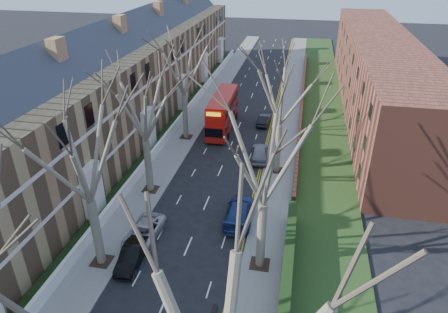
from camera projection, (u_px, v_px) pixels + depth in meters
The scene contains 17 objects.
pavement_left at pixel (206, 106), 57.94m from camera, with size 3.00×102.00×0.12m, color slate.
pavement_right at pixel (289, 112), 55.83m from camera, with size 3.00×102.00×0.12m, color slate.
terrace_left at pixel (130, 82), 49.80m from camera, with size 9.70×78.00×13.60m.
flats_right at pixel (377, 74), 54.97m from camera, with size 13.97×54.00×10.00m.
front_wall_left at pixel (178, 122), 51.04m from camera, with size 0.30×78.00×1.00m.
grass_verge_right at pixel (322, 113), 54.99m from camera, with size 6.00×102.00×0.06m.
tree_left_mid at pixel (80, 146), 24.86m from camera, with size 10.50×10.50×14.71m.
tree_left_far at pixel (141, 98), 33.67m from camera, with size 10.15×10.15×14.22m.
tree_left_dist at pixel (182, 59), 43.92m from camera, with size 10.50×10.50×14.71m.
tree_right_mid at pixel (266, 148), 24.58m from camera, with size 10.50×10.50×14.71m.
tree_right_far at pixel (282, 85), 36.86m from camera, with size 10.15×10.15×14.22m.
double_decker_bus at pixel (223, 113), 49.81m from camera, with size 2.79×10.34×4.33m.
car_left_mid at pixel (132, 256), 28.99m from camera, with size 1.42×4.07×1.34m, color black.
car_left_far at pixel (144, 232), 31.38m from camera, with size 2.21×4.80×1.33m, color #AFAFB5.
car_right_near at pixel (240, 211), 33.60m from camera, with size 2.26×5.56×1.61m, color navy.
car_right_mid at pixel (259, 153), 43.20m from camera, with size 1.85×4.61×1.57m, color gray.
car_right_far at pixel (264, 120), 51.73m from camera, with size 1.35×3.88×1.28m, color black.
Camera 1 is at (7.53, -14.05, 20.60)m, focal length 32.00 mm.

